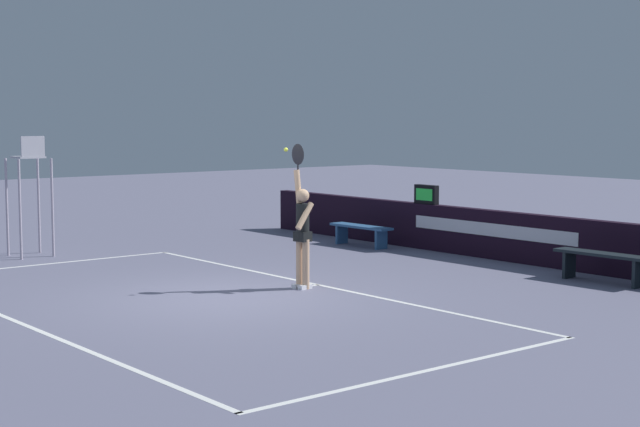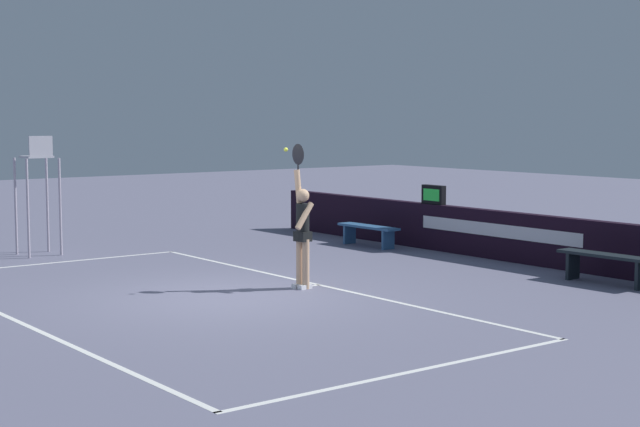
{
  "view_description": "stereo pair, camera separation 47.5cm",
  "coord_description": "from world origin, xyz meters",
  "px_view_note": "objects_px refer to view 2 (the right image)",
  "views": [
    {
      "loc": [
        12.54,
        -8.37,
        2.78
      ],
      "look_at": [
        0.28,
        1.59,
        1.23
      ],
      "focal_mm": 55.32,
      "sensor_mm": 36.0,
      "label": 1
    },
    {
      "loc": [
        12.84,
        -8.0,
        2.78
      ],
      "look_at": [
        0.28,
        1.59,
        1.23
      ],
      "focal_mm": 55.32,
      "sensor_mm": 36.0,
      "label": 2
    }
  ],
  "objects_px": {
    "tennis_player": "(302,229)",
    "tennis_ball": "(286,150)",
    "umpire_chair": "(38,180)",
    "courtside_bench_near": "(368,230)",
    "courtside_bench_far": "(606,261)",
    "speed_display": "(434,195)"
  },
  "relations": [
    {
      "from": "tennis_ball",
      "to": "umpire_chair",
      "type": "height_order",
      "value": "umpire_chair"
    },
    {
      "from": "tennis_ball",
      "to": "umpire_chair",
      "type": "relative_size",
      "value": 0.03
    },
    {
      "from": "speed_display",
      "to": "tennis_player",
      "type": "relative_size",
      "value": 0.26
    },
    {
      "from": "tennis_player",
      "to": "tennis_ball",
      "type": "bearing_deg",
      "value": -115.2
    },
    {
      "from": "courtside_bench_far",
      "to": "courtside_bench_near",
      "type": "bearing_deg",
      "value": -179.56
    },
    {
      "from": "courtside_bench_near",
      "to": "courtside_bench_far",
      "type": "distance_m",
      "value": 6.08
    },
    {
      "from": "tennis_player",
      "to": "tennis_ball",
      "type": "relative_size",
      "value": 35.35
    },
    {
      "from": "speed_display",
      "to": "courtside_bench_near",
      "type": "xyz_separation_m",
      "value": [
        -1.19,
        -0.77,
        -0.8
      ]
    },
    {
      "from": "tennis_player",
      "to": "umpire_chair",
      "type": "height_order",
      "value": "umpire_chair"
    },
    {
      "from": "tennis_player",
      "to": "umpire_chair",
      "type": "distance_m",
      "value": 6.63
    },
    {
      "from": "tennis_player",
      "to": "tennis_ball",
      "type": "distance_m",
      "value": 1.31
    },
    {
      "from": "umpire_chair",
      "to": "courtside_bench_far",
      "type": "distance_m",
      "value": 11.04
    },
    {
      "from": "speed_display",
      "to": "tennis_ball",
      "type": "height_order",
      "value": "tennis_ball"
    },
    {
      "from": "courtside_bench_near",
      "to": "courtside_bench_far",
      "type": "xyz_separation_m",
      "value": [
        6.08,
        0.05,
        0.04
      ]
    },
    {
      "from": "umpire_chair",
      "to": "courtside_bench_far",
      "type": "relative_size",
      "value": 1.35
    },
    {
      "from": "tennis_ball",
      "to": "courtside_bench_near",
      "type": "relative_size",
      "value": 0.04
    },
    {
      "from": "tennis_ball",
      "to": "courtside_bench_near",
      "type": "distance_m",
      "value": 5.8
    },
    {
      "from": "speed_display",
      "to": "tennis_player",
      "type": "distance_m",
      "value": 5.41
    },
    {
      "from": "tennis_player",
      "to": "courtside_bench_far",
      "type": "distance_m",
      "value": 5.1
    },
    {
      "from": "tennis_player",
      "to": "umpire_chair",
      "type": "relative_size",
      "value": 0.98
    },
    {
      "from": "umpire_chair",
      "to": "tennis_player",
      "type": "bearing_deg",
      "value": 16.94
    },
    {
      "from": "speed_display",
      "to": "umpire_chair",
      "type": "xyz_separation_m",
      "value": [
        -4.19,
        -6.9,
        0.36
      ]
    }
  ]
}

